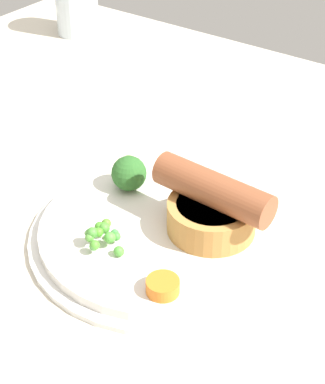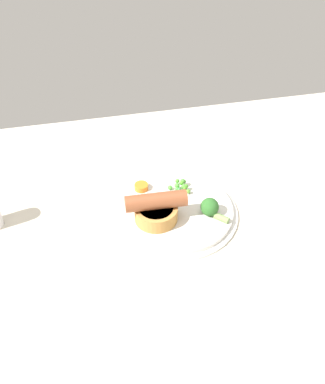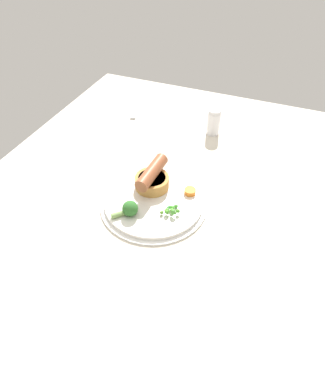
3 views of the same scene
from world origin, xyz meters
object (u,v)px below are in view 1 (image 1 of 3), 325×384
at_px(pea_pile, 101,235).
at_px(carrot_slice_0, 163,286).
at_px(sausage_pudding, 212,207).
at_px(dinner_plate, 162,232).
at_px(drinking_glass, 76,1).
at_px(broccoli_floret_far, 132,171).

distance_m(pea_pile, carrot_slice_0, 0.08).
bearing_deg(sausage_pudding, dinner_plate, 29.99).
xyz_separation_m(sausage_pudding, pea_pile, (-0.06, -0.07, -0.01)).
distance_m(sausage_pudding, drinking_glass, 0.52).
distance_m(sausage_pudding, pea_pile, 0.10).
bearing_deg(dinner_plate, broccoli_floret_far, 150.33).
relative_size(broccoli_floret_far, drinking_glass, 0.48).
bearing_deg(carrot_slice_0, pea_pile, 167.91).
height_order(pea_pile, drinking_glass, drinking_glass).
distance_m(broccoli_floret_far, carrot_slice_0, 0.15).
xyz_separation_m(dinner_plate, carrot_slice_0, (0.05, -0.07, 0.01)).
bearing_deg(dinner_plate, pea_pile, -116.70).
bearing_deg(sausage_pudding, carrot_slice_0, 99.93).
bearing_deg(sausage_pudding, pea_pile, 50.58).
xyz_separation_m(sausage_pudding, broccoli_floret_far, (-0.10, 0.01, -0.01)).
relative_size(dinner_plate, drinking_glass, 2.43).
distance_m(sausage_pudding, broccoli_floret_far, 0.10).
bearing_deg(carrot_slice_0, broccoli_floret_far, 137.16).
distance_m(dinner_plate, carrot_slice_0, 0.08).
distance_m(dinner_plate, sausage_pudding, 0.05).
xyz_separation_m(dinner_plate, sausage_pudding, (0.04, 0.02, 0.03)).
bearing_deg(drinking_glass, carrot_slice_0, -41.56).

